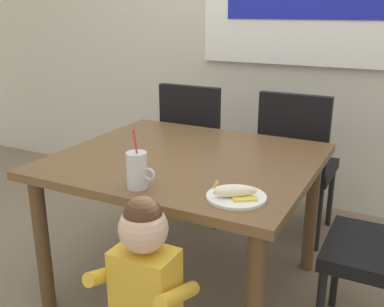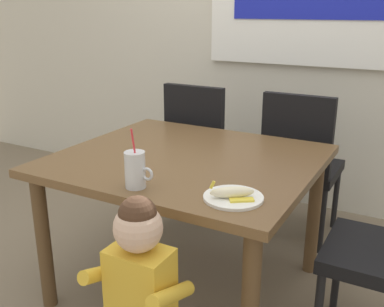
{
  "view_description": "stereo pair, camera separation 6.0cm",
  "coord_description": "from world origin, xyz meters",
  "px_view_note": "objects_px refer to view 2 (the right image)",
  "views": [
    {
      "loc": [
        0.97,
        -1.83,
        1.43
      ],
      "look_at": [
        0.09,
        -0.11,
        0.8
      ],
      "focal_mm": 41.73,
      "sensor_mm": 36.0,
      "label": 1
    },
    {
      "loc": [
        1.02,
        -1.8,
        1.43
      ],
      "look_at": [
        0.09,
        -0.11,
        0.8
      ],
      "focal_mm": 41.73,
      "sensor_mm": 36.0,
      "label": 2
    }
  ],
  "objects_px": {
    "toddler_standing": "(140,279)",
    "dining_table": "(187,174)",
    "dining_chair_left": "(202,144)",
    "dining_chair_right": "(300,159)",
    "peeled_banana": "(233,193)",
    "milk_cup": "(135,172)",
    "snack_plate": "(233,197)"
  },
  "relations": [
    {
      "from": "toddler_standing",
      "to": "milk_cup",
      "type": "relative_size",
      "value": 3.33
    },
    {
      "from": "dining_table",
      "to": "dining_chair_left",
      "type": "distance_m",
      "value": 0.85
    },
    {
      "from": "peeled_banana",
      "to": "milk_cup",
      "type": "bearing_deg",
      "value": -169.87
    },
    {
      "from": "dining_table",
      "to": "toddler_standing",
      "type": "xyz_separation_m",
      "value": [
        0.21,
        -0.71,
        -0.12
      ]
    },
    {
      "from": "dining_chair_left",
      "to": "milk_cup",
      "type": "bearing_deg",
      "value": 105.52
    },
    {
      "from": "dining_table",
      "to": "dining_chair_right",
      "type": "distance_m",
      "value": 0.88
    },
    {
      "from": "dining_table",
      "to": "milk_cup",
      "type": "bearing_deg",
      "value": -88.27
    },
    {
      "from": "dining_chair_left",
      "to": "milk_cup",
      "type": "xyz_separation_m",
      "value": [
        0.34,
        -1.22,
        0.26
      ]
    },
    {
      "from": "dining_chair_left",
      "to": "dining_chair_right",
      "type": "distance_m",
      "value": 0.67
    },
    {
      "from": "dining_table",
      "to": "milk_cup",
      "type": "relative_size",
      "value": 4.87
    },
    {
      "from": "dining_chair_left",
      "to": "peeled_banana",
      "type": "relative_size",
      "value": 5.54
    },
    {
      "from": "dining_chair_left",
      "to": "snack_plate",
      "type": "relative_size",
      "value": 4.17
    },
    {
      "from": "dining_table",
      "to": "dining_chair_left",
      "type": "relative_size",
      "value": 1.28
    },
    {
      "from": "toddler_standing",
      "to": "snack_plate",
      "type": "distance_m",
      "value": 0.45
    },
    {
      "from": "milk_cup",
      "to": "peeled_banana",
      "type": "bearing_deg",
      "value": 10.13
    },
    {
      "from": "dining_table",
      "to": "snack_plate",
      "type": "distance_m",
      "value": 0.55
    },
    {
      "from": "peeled_banana",
      "to": "dining_table",
      "type": "bearing_deg",
      "value": 137.5
    },
    {
      "from": "toddler_standing",
      "to": "dining_table",
      "type": "bearing_deg",
      "value": 106.55
    },
    {
      "from": "dining_chair_right",
      "to": "peeled_banana",
      "type": "bearing_deg",
      "value": 92.96
    },
    {
      "from": "snack_plate",
      "to": "peeled_banana",
      "type": "relative_size",
      "value": 1.33
    },
    {
      "from": "dining_table",
      "to": "snack_plate",
      "type": "height_order",
      "value": "snack_plate"
    },
    {
      "from": "dining_chair_right",
      "to": "dining_chair_left",
      "type": "bearing_deg",
      "value": 1.77
    },
    {
      "from": "dining_chair_left",
      "to": "toddler_standing",
      "type": "height_order",
      "value": "dining_chair_left"
    },
    {
      "from": "toddler_standing",
      "to": "peeled_banana",
      "type": "relative_size",
      "value": 4.83
    },
    {
      "from": "milk_cup",
      "to": "dining_chair_right",
      "type": "bearing_deg",
      "value": 74.99
    },
    {
      "from": "dining_chair_left",
      "to": "snack_plate",
      "type": "distance_m",
      "value": 1.37
    },
    {
      "from": "toddler_standing",
      "to": "milk_cup",
      "type": "height_order",
      "value": "milk_cup"
    },
    {
      "from": "dining_table",
      "to": "milk_cup",
      "type": "xyz_separation_m",
      "value": [
        0.01,
        -0.44,
        0.16
      ]
    },
    {
      "from": "toddler_standing",
      "to": "peeled_banana",
      "type": "distance_m",
      "value": 0.46
    },
    {
      "from": "dining_table",
      "to": "dining_chair_left",
      "type": "bearing_deg",
      "value": 112.73
    },
    {
      "from": "dining_chair_right",
      "to": "milk_cup",
      "type": "relative_size",
      "value": 3.82
    },
    {
      "from": "dining_chair_right",
      "to": "milk_cup",
      "type": "height_order",
      "value": "milk_cup"
    }
  ]
}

